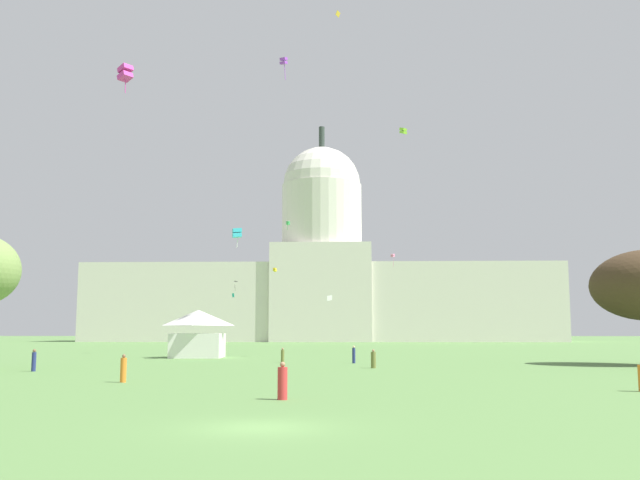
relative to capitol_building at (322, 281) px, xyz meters
The scene contains 20 objects.
ground_plane 189.84m from the capitol_building, 88.77° to the right, with size 800.00×800.00×0.00m, color #567F42.
capitol_building is the anchor object (origin of this frame).
event_tent 129.05m from the capitol_building, 94.90° to the right, with size 6.49×6.34×5.75m.
person_navy_back_right 158.80m from the capitol_building, 96.58° to the right, with size 0.39×0.39×1.77m.
person_olive_edge_east 141.24m from the capitol_building, 89.80° to the right, with size 0.46×0.46×1.49m.
person_olive_front_center 152.22m from the capitol_building, 86.43° to the right, with size 0.61×0.61×1.62m.
person_red_mid_center 180.19m from the capitol_building, 88.74° to the right, with size 0.57×0.57×1.78m.
person_navy_aisle_center 143.08m from the capitol_building, 86.85° to the right, with size 0.44×0.44×1.74m.
person_orange_mid_right 169.52m from the capitol_building, 92.42° to the right, with size 0.54×0.54×1.76m.
kite_black_low 31.63m from the capitol_building, 137.86° to the right, with size 1.31×1.37×2.66m.
kite_magenta_mid 152.71m from the capitol_building, 94.94° to the right, with size 1.53×1.51×2.65m.
kite_yellow_low 64.37m from the capitol_building, 97.14° to the right, with size 0.88×0.90×0.86m.
kite_turquoise_low 40.42m from the capitol_building, 122.86° to the right, with size 0.71×0.62×1.04m.
kite_violet_high 122.57m from the capitol_building, 90.64° to the right, with size 1.11×1.14×3.34m.
kite_lime_mid 130.74m from the capitol_building, 83.77° to the right, with size 0.97×0.97×0.85m.
kite_pink_mid 32.87m from the capitol_building, 52.30° to the right, with size 1.18×1.18×3.38m.
kite_green_mid 45.95m from the capitol_building, 98.79° to the right, with size 1.00×1.00×2.11m.
kite_white_low 93.26m from the capitol_building, 87.33° to the right, with size 0.89×0.93×1.04m.
kite_gold_high 116.81m from the capitol_building, 86.88° to the right, with size 0.75×0.83×0.84m.
kite_cyan_low 133.85m from the capitol_building, 92.32° to the right, with size 1.26×1.24×2.25m.
Camera 1 is at (2.86, -24.22, 3.25)m, focal length 39.43 mm.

